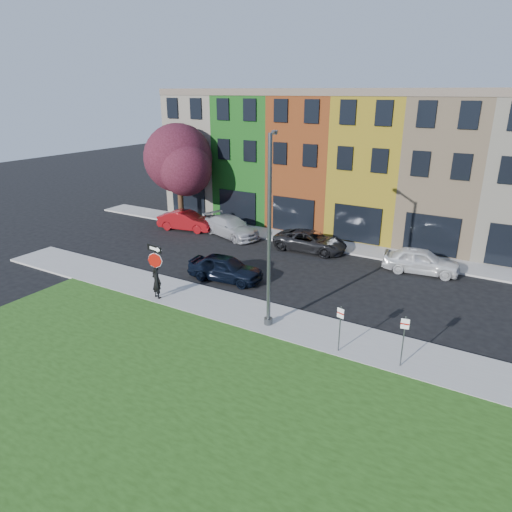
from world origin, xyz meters
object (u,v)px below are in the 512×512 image
Objects in this scene: sedan_near at (225,268)px; street_lamp at (270,233)px; man at (157,282)px; stop_sign at (155,261)px.

street_lamp is (4.74, -3.39, 3.72)m from sedan_near.
street_lamp is (6.32, 0.62, 3.49)m from man.
street_lamp reaches higher than man.
street_lamp reaches higher than stop_sign.
man is 0.20× the size of street_lamp.
stop_sign is 1.26m from man.
man is 7.25m from street_lamp.
stop_sign is at bearing 148.76° from man.
stop_sign is 0.34× the size of street_lamp.
street_lamp is at bearing -131.01° from sedan_near.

